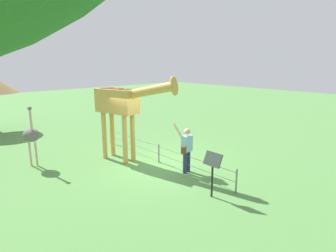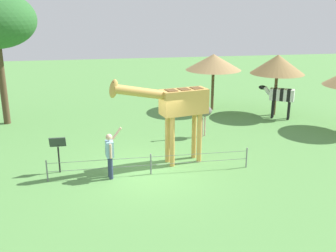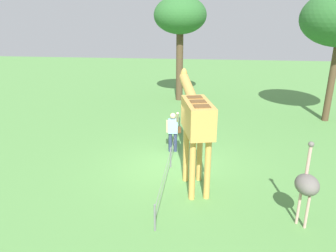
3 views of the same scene
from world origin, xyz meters
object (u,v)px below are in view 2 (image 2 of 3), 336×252
(giraffe, at_px, (177,106))
(zebra, at_px, (280,96))
(shade_hut_aside, at_px, (213,62))
(visitor, at_px, (110,153))
(shade_hut_near, at_px, (278,64))
(ostrich, at_px, (204,111))
(info_sign, at_px, (58,147))

(giraffe, xyz_separation_m, zebra, (-6.38, -5.00, -1.04))
(shade_hut_aside, bearing_deg, giraffe, 64.67)
(visitor, height_order, shade_hut_aside, shade_hut_aside)
(visitor, distance_m, shade_hut_near, 11.20)
(zebra, distance_m, ostrich, 5.10)
(info_sign, bearing_deg, shade_hut_aside, -135.87)
(shade_hut_aside, bearing_deg, visitor, 54.23)
(zebra, distance_m, shade_hut_near, 1.67)
(info_sign, bearing_deg, zebra, -154.11)
(ostrich, xyz_separation_m, shade_hut_near, (-4.64, -2.87, 1.51))
(shade_hut_near, bearing_deg, shade_hut_aside, -28.76)
(ostrich, distance_m, shade_hut_near, 5.66)
(giraffe, relative_size, visitor, 2.10)
(ostrich, bearing_deg, info_sign, 26.21)
(shade_hut_aside, bearing_deg, info_sign, 44.13)
(ostrich, xyz_separation_m, shade_hut_aside, (-1.68, -4.50, 1.47))
(ostrich, height_order, info_sign, ostrich)
(visitor, distance_m, shade_hut_aside, 10.28)
(shade_hut_aside, bearing_deg, shade_hut_near, 151.24)
(zebra, height_order, info_sign, zebra)
(giraffe, bearing_deg, zebra, -141.94)
(shade_hut_aside, bearing_deg, zebra, 141.85)
(ostrich, relative_size, shade_hut_near, 0.70)
(giraffe, bearing_deg, info_sign, 2.08)
(info_sign, bearing_deg, visitor, 156.55)
(visitor, distance_m, ostrich, 5.65)
(giraffe, relative_size, shade_hut_aside, 1.18)
(zebra, bearing_deg, shade_hut_near, -92.60)
(zebra, bearing_deg, shade_hut_aside, -38.15)
(zebra, bearing_deg, info_sign, 25.89)
(giraffe, bearing_deg, ostrich, -122.36)
(giraffe, height_order, ostrich, giraffe)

